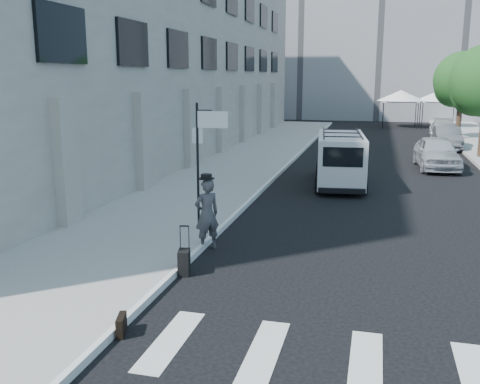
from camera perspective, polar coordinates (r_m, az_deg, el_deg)
The scene contains 14 objects.
ground at distance 11.75m, azimuth 2.72°, elevation -9.49°, with size 120.00×120.00×0.00m, color black.
sidewalk_left at distance 27.79m, azimuth 0.85°, elevation 3.39°, with size 4.50×48.00×0.15m, color gray.
building_left at distance 31.83m, azimuth -11.46°, elevation 14.97°, with size 10.00×44.00×12.00m, color gray.
sign_pole at distance 14.72m, azimuth -3.70°, elevation 5.60°, with size 1.03×0.07×3.50m.
tree_far at distance 40.20m, azimuth 22.42°, elevation 10.80°, with size 3.80×3.83×6.03m.
tent_left at distance 48.76m, azimuth 16.79°, elevation 9.80°, with size 4.00×4.00×3.20m.
tent_right at distance 49.48m, azimuth 20.52°, elevation 9.57°, with size 4.00×4.00×3.20m.
businessman at distance 13.59m, azimuth -3.55°, elevation -2.40°, with size 0.67×0.44×1.84m, color #3F3F42.
briefcase at distance 9.66m, azimuth -12.54°, elevation -13.69°, with size 0.12×0.44×0.34m, color black.
suitcase at distance 12.08m, azimuth -5.99°, elevation -7.44°, with size 0.32×0.44×1.09m.
cargo_van at distance 22.17m, azimuth 10.65°, elevation 3.55°, with size 2.32×5.57×2.07m.
parked_car_a at distance 27.30m, azimuth 20.25°, elevation 3.95°, with size 1.82×4.54×1.55m, color #B3B5BC.
parked_car_b at distance 35.12m, azimuth 21.22°, elevation 5.42°, with size 1.45×4.15×1.37m, color #515358.
parked_car_c at distance 41.45m, azimuth 20.88°, elevation 6.33°, with size 1.85×4.56×1.32m, color #ABAFB3.
Camera 1 is at (2.18, -10.70, 4.34)m, focal length 40.00 mm.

